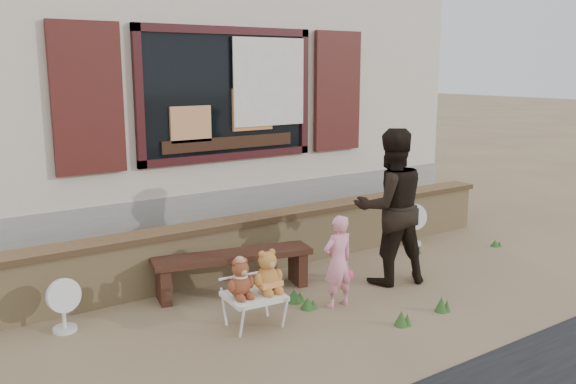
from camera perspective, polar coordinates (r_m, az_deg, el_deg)
ground at (r=6.75m, az=2.94°, el=-9.19°), size 80.00×80.00×0.00m
shopfront at (r=10.24m, az=-12.65°, el=9.12°), size 8.04×5.13×4.00m
brick_wall at (r=7.42m, az=-1.76°, el=-4.47°), size 7.10×0.36×0.67m
bench at (r=6.62m, az=-5.15°, el=-6.69°), size 1.77×0.74×0.44m
folding_chair at (r=5.78m, az=-3.21°, el=-9.79°), size 0.56×0.50×0.32m
teddy_bear_left at (r=5.65m, az=-4.52°, el=-7.98°), size 0.30×0.26×0.38m
teddy_bear_right at (r=5.76m, az=-1.97°, el=-7.34°), size 0.33×0.29×0.42m
child at (r=6.19m, az=4.70°, el=-6.49°), size 0.35×0.23×0.96m
adult at (r=6.86m, az=9.55°, el=-1.37°), size 1.00×0.88×1.75m
fan_left at (r=6.05m, az=-20.30°, el=-9.86°), size 0.33×0.22×0.52m
fan_right at (r=8.50m, az=11.59°, el=-2.96°), size 0.38×0.25×0.58m
grass_tufts at (r=6.66m, az=8.14°, el=-8.97°), size 3.55×1.65×0.16m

